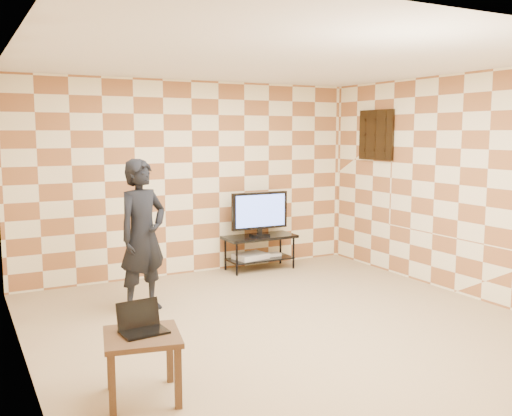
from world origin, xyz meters
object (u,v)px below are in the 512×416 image
object	(u,v)px
person	(143,236)
tv_stand	(260,245)
tv	(260,212)
side_table	(142,346)

from	to	relation	value
person	tv_stand	bearing A→B (deg)	5.05
tv	person	xyz separation A→B (m)	(-2.06, -1.09, -0.00)
tv	person	distance (m)	2.33
tv	side_table	distance (m)	4.20
tv	side_table	bearing A→B (deg)	-130.45
person	side_table	bearing A→B (deg)	-129.95
tv	person	bearing A→B (deg)	-152.22
tv_stand	person	xyz separation A→B (m)	(-2.06, -1.09, 0.48)
tv	side_table	world-z (taller)	tv
tv	tv_stand	bearing A→B (deg)	91.00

